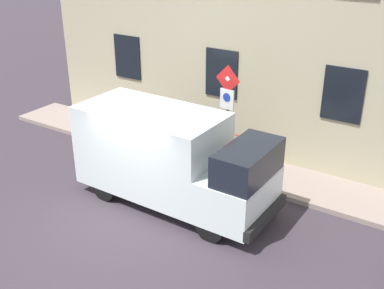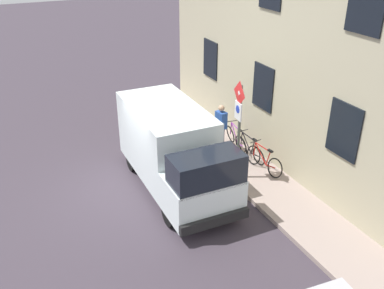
{
  "view_description": "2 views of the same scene",
  "coord_description": "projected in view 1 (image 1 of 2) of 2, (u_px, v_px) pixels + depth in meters",
  "views": [
    {
      "loc": [
        -7.53,
        -6.91,
        6.69
      ],
      "look_at": [
        2.53,
        -0.4,
        1.18
      ],
      "focal_mm": 44.23,
      "sensor_mm": 36.0,
      "label": 1
    },
    {
      "loc": [
        -3.19,
        -11.2,
        7.39
      ],
      "look_at": [
        1.95,
        -0.51,
        1.34
      ],
      "focal_mm": 40.1,
      "sensor_mm": 36.0,
      "label": 2
    }
  ],
  "objects": [
    {
      "name": "sidewalk_slab",
      "position": [
        205.0,
        158.0,
        14.92
      ],
      "size": [
        1.83,
        15.65,
        0.14
      ],
      "primitive_type": "cube",
      "color": "gray",
      "rests_on": "ground_plane"
    },
    {
      "name": "ground_plane",
      "position": [
        124.0,
        218.0,
        11.95
      ],
      "size": [
        80.0,
        80.0,
        0.0
      ],
      "primitive_type": "plane",
      "color": "#3C333D"
    },
    {
      "name": "pedestrian",
      "position": [
        180.0,
        126.0,
        14.75
      ],
      "size": [
        0.33,
        0.44,
        1.72
      ],
      "rotation": [
        0.0,
        0.0,
        0.17
      ],
      "color": "#262B47",
      "rests_on": "sidewalk_slab"
    },
    {
      "name": "sign_post_stacked",
      "position": [
        227.0,
        106.0,
        12.93
      ],
      "size": [
        0.17,
        0.56,
        3.14
      ],
      "color": "#474C47",
      "rests_on": "sidewalk_slab"
    },
    {
      "name": "bicycle_black",
      "position": [
        218.0,
        143.0,
        14.91
      ],
      "size": [
        0.46,
        1.72,
        0.89
      ],
      "rotation": [
        0.0,
        0.0,
        1.63
      ],
      "color": "black",
      "rests_on": "sidewalk_slab"
    },
    {
      "name": "bicycle_purple",
      "position": [
        194.0,
        137.0,
        15.34
      ],
      "size": [
        0.46,
        1.72,
        0.89
      ],
      "rotation": [
        0.0,
        0.0,
        1.46
      ],
      "color": "black",
      "rests_on": "sidewalk_slab"
    },
    {
      "name": "delivery_van",
      "position": [
        171.0,
        157.0,
        12.14
      ],
      "size": [
        2.06,
        5.35,
        2.5
      ],
      "rotation": [
        0.0,
        0.0,
        4.7
      ],
      "color": "white",
      "rests_on": "ground_plane"
    },
    {
      "name": "bicycle_red",
      "position": [
        243.0,
        150.0,
        14.47
      ],
      "size": [
        0.48,
        1.71,
        0.89
      ],
      "rotation": [
        0.0,
        0.0,
        1.7
      ],
      "color": "black",
      "rests_on": "sidewalk_slab"
    },
    {
      "name": "building_facade",
      "position": [
        229.0,
        23.0,
        14.21
      ],
      "size": [
        0.75,
        13.65,
        8.15
      ],
      "color": "#BAB190",
      "rests_on": "ground_plane"
    },
    {
      "name": "litter_bin",
      "position": [
        158.0,
        139.0,
        14.97
      ],
      "size": [
        0.44,
        0.44,
        0.9
      ],
      "primitive_type": "cylinder",
      "color": "#2D5133",
      "rests_on": "sidewalk_slab"
    }
  ]
}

